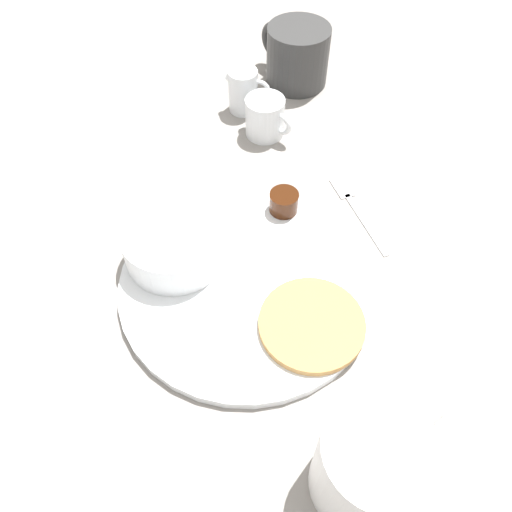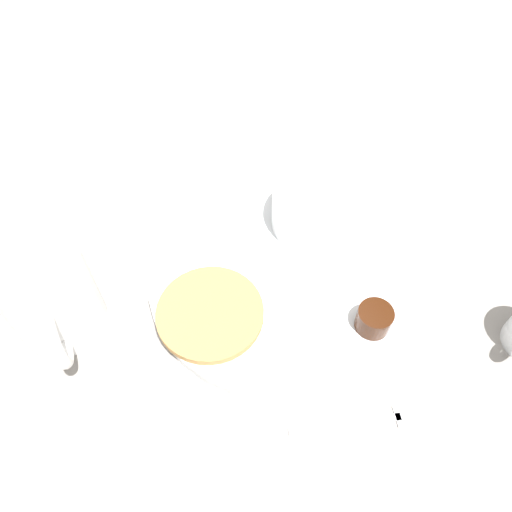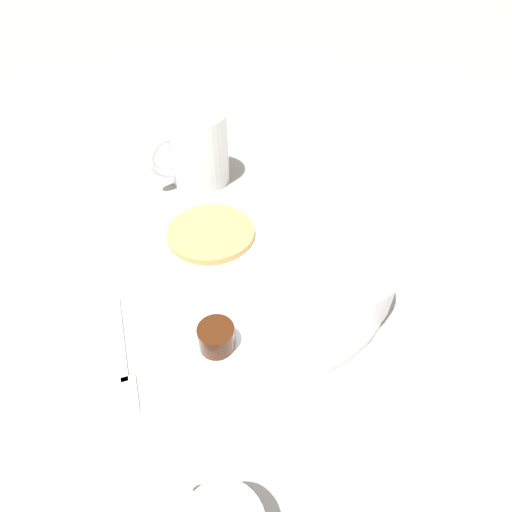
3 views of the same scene
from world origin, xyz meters
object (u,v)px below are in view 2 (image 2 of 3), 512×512
(coffee_mug, at_px, (50,297))
(fork, at_px, (381,419))
(bowl, at_px, (321,208))
(plate, at_px, (278,275))

(coffee_mug, height_order, fork, coffee_mug)
(bowl, xyz_separation_m, fork, (0.06, 0.23, -0.03))
(fork, bearing_deg, coffee_mug, -43.11)
(coffee_mug, bearing_deg, bowl, 179.92)
(plate, distance_m, bowl, 0.09)
(bowl, xyz_separation_m, coffee_mug, (0.30, -0.00, 0.02))
(bowl, relative_size, coffee_mug, 0.91)
(bowl, bearing_deg, coffee_mug, -0.08)
(plate, relative_size, fork, 2.09)
(plate, distance_m, coffee_mug, 0.23)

